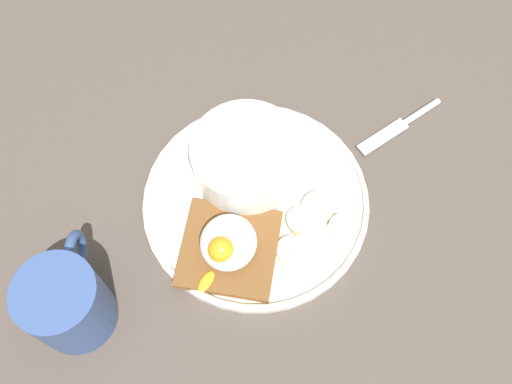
{
  "coord_description": "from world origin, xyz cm",
  "views": [
    {
      "loc": [
        27.63,
        2.99,
        61.85
      ],
      "look_at": [
        0.0,
        0.0,
        5.0
      ],
      "focal_mm": 40.0,
      "sensor_mm": 36.0,
      "label": 1
    }
  ],
  "objects": [
    {
      "name": "banana_slice_right",
      "position": [
        2.38,
        5.4,
        3.68
      ],
      "size": [
        4.47,
        4.53,
        1.52
      ],
      "color": "beige",
      "rests_on": "plate"
    },
    {
      "name": "ground_plane",
      "position": [
        0.0,
        0.0,
        1.0
      ],
      "size": [
        120.0,
        120.0,
        2.0
      ],
      "primitive_type": "cube",
      "color": "#4C423B",
      "rests_on": "ground"
    },
    {
      "name": "plate",
      "position": [
        0.0,
        0.0,
        2.8
      ],
      "size": [
        25.89,
        25.89,
        1.6
      ],
      "color": "silver",
      "rests_on": "ground_plane"
    },
    {
      "name": "oatmeal_bowl",
      "position": [
        -3.48,
        -1.46,
        6.06
      ],
      "size": [
        12.5,
        12.5,
        5.96
      ],
      "color": "white",
      "rests_on": "plate"
    },
    {
      "name": "poached_egg",
      "position": [
        6.78,
        -2.3,
        5.98
      ],
      "size": [
        8.69,
        6.04,
        3.92
      ],
      "color": "white",
      "rests_on": "toast_slice"
    },
    {
      "name": "coffee_mug",
      "position": [
        14.9,
        -17.09,
        6.79
      ],
      "size": [
        11.68,
        8.11,
        9.34
      ],
      "color": "#354D85",
      "rests_on": "ground_plane"
    },
    {
      "name": "knife",
      "position": [
        -12.32,
        16.64,
        2.4
      ],
      "size": [
        9.29,
        10.33,
        0.8
      ],
      "color": "silver",
      "rests_on": "ground_plane"
    },
    {
      "name": "banana_slice_back",
      "position": [
        2.52,
        9.75,
        3.5
      ],
      "size": [
        3.19,
        3.13,
        1.16
      ],
      "color": "#EEF1BC",
      "rests_on": "plate"
    },
    {
      "name": "banana_slice_front",
      "position": [
        5.94,
        4.43,
        3.53
      ],
      "size": [
        3.43,
        3.47,
        1.14
      ],
      "color": "beige",
      "rests_on": "plate"
    },
    {
      "name": "banana_slice_left",
      "position": [
        0.59,
        7.08,
        3.81
      ],
      "size": [
        5.16,
        5.15,
        1.95
      ],
      "color": "#FBE5C6",
      "rests_on": "plate"
    },
    {
      "name": "toast_slice",
      "position": [
        6.55,
        -2.2,
        3.73
      ],
      "size": [
        10.85,
        10.85,
        1.3
      ],
      "color": "brown",
      "rests_on": "plate"
    }
  ]
}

